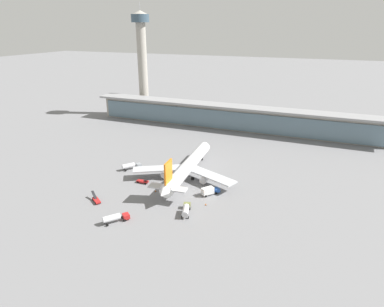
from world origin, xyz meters
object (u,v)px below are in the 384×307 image
object	(u,v)px
service_truck_mid_apron_red	(96,200)
service_truck_near_nose_red	(143,181)
service_truck_on_taxiway_grey	(131,166)
service_truck_at_far_stand_olive	(186,209)
safety_cone_alpha	(156,191)
control_tower	(142,56)
safety_cone_bravo	(206,204)
service_truck_under_wing_blue	(209,191)
airliner_on_stand	(187,167)
service_truck_by_tail_red	(115,218)

from	to	relation	value
service_truck_mid_apron_red	service_truck_near_nose_red	bearing A→B (deg)	68.08
service_truck_on_taxiway_grey	service_truck_at_far_stand_olive	size ratio (longest dim) A/B	0.92
safety_cone_alpha	control_tower	bearing A→B (deg)	121.59
service_truck_on_taxiway_grey	safety_cone_bravo	distance (m)	45.21
service_truck_under_wing_blue	safety_cone_bravo	bearing A→B (deg)	-79.90
airliner_on_stand	control_tower	xyz separation A→B (m)	(-70.65, 88.04, 35.75)
service_truck_on_taxiway_grey	control_tower	xyz separation A→B (m)	(-43.91, 89.50, 38.91)
service_truck_mid_apron_red	safety_cone_bravo	world-z (taller)	service_truck_mid_apron_red
airliner_on_stand	service_truck_at_far_stand_olive	xyz separation A→B (m)	(10.75, -26.71, -3.16)
service_truck_near_nose_red	service_truck_on_taxiway_grey	xyz separation A→B (m)	(-12.05, 10.14, 0.90)
airliner_on_stand	service_truck_on_taxiway_grey	size ratio (longest dim) A/B	7.09
service_truck_mid_apron_red	control_tower	distance (m)	134.75
service_truck_under_wing_blue	service_truck_by_tail_red	xyz separation A→B (m)	(-22.17, -29.35, 0.02)
control_tower	airliner_on_stand	bearing A→B (deg)	-51.25
airliner_on_stand	service_truck_mid_apron_red	world-z (taller)	airliner_on_stand
service_truck_on_taxiway_grey	service_truck_mid_apron_red	bearing A→B (deg)	-82.27
service_truck_mid_apron_red	service_truck_by_tail_red	size ratio (longest dim) A/B	0.79
service_truck_under_wing_blue	service_truck_by_tail_red	distance (m)	36.78
airliner_on_stand	safety_cone_bravo	bearing A→B (deg)	-51.30
service_truck_under_wing_blue	service_truck_by_tail_red	bearing A→B (deg)	-127.07
service_truck_mid_apron_red	service_truck_at_far_stand_olive	bearing A→B (deg)	8.03
service_truck_by_tail_red	control_tower	distance (m)	147.65
service_truck_under_wing_blue	service_truck_near_nose_red	bearing A→B (deg)	-178.38
service_truck_at_far_stand_olive	safety_cone_alpha	distance (m)	20.18
service_truck_on_taxiway_grey	service_truck_at_far_stand_olive	distance (m)	45.19
service_truck_mid_apron_red	safety_cone_bravo	distance (m)	39.77
service_truck_by_tail_red	service_truck_on_taxiway_grey	size ratio (longest dim) A/B	0.99
safety_cone_bravo	service_truck_mid_apron_red	bearing A→B (deg)	-161.41
service_truck_near_nose_red	safety_cone_alpha	xyz separation A→B (m)	(8.21, -4.69, -0.49)
service_truck_by_tail_red	safety_cone_bravo	bearing A→B (deg)	42.23
service_truck_by_tail_red	safety_cone_alpha	size ratio (longest dim) A/B	11.56
service_truck_on_taxiway_grey	safety_cone_bravo	world-z (taller)	service_truck_on_taxiway_grey
airliner_on_stand	safety_cone_bravo	world-z (taller)	airliner_on_stand
service_truck_near_nose_red	safety_cone_bravo	bearing A→B (deg)	-13.51
service_truck_mid_apron_red	service_truck_at_far_stand_olive	size ratio (longest dim) A/B	0.72
service_truck_under_wing_blue	service_truck_on_taxiway_grey	distance (m)	41.41
service_truck_under_wing_blue	control_tower	size ratio (longest dim) A/B	0.10
service_truck_at_far_stand_olive	safety_cone_bravo	bearing A→B (deg)	61.77
service_truck_on_taxiway_grey	safety_cone_alpha	size ratio (longest dim) A/B	11.70
service_truck_near_nose_red	service_truck_at_far_stand_olive	size ratio (longest dim) A/B	0.77
airliner_on_stand	safety_cone_bravo	size ratio (longest dim) A/B	82.99
service_truck_near_nose_red	service_truck_by_tail_red	distance (m)	29.21
control_tower	service_truck_mid_apron_red	bearing A→B (deg)	-68.12
service_truck_mid_apron_red	safety_cone_alpha	xyz separation A→B (m)	(16.19, 15.13, -0.49)
service_truck_under_wing_blue	safety_cone_bravo	size ratio (longest dim) A/B	10.24
service_truck_near_nose_red	service_truck_by_tail_red	world-z (taller)	service_truck_by_tail_red
safety_cone_alpha	safety_cone_bravo	xyz separation A→B (m)	(21.50, -2.45, 0.00)
service_truck_on_taxiway_grey	control_tower	bearing A→B (deg)	116.13
service_truck_at_far_stand_olive	control_tower	size ratio (longest dim) A/B	0.12
service_truck_at_far_stand_olive	service_truck_mid_apron_red	bearing A→B (deg)	-171.97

